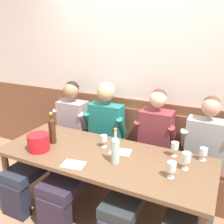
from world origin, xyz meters
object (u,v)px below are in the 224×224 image
wine_glass_mid_right (186,158)px  wine_glass_center_front (172,167)px  wine_glass_center_rear (104,138)px  wall_bench (129,161)px  wine_bottle_amber_mid (52,130)px  wine_glass_left_end (204,152)px  wine_glass_by_bottle (175,146)px  person_center_left_seat (92,144)px  ice_bucket (39,142)px  person_center_right_seat (200,171)px  wine_bottle_green_tall (115,149)px  person_right_seat (58,136)px  person_left_seat (146,155)px  dining_table (103,161)px

wine_glass_mid_right → wine_glass_center_front: bearing=-113.9°
wine_glass_center_front → wine_glass_center_rear: (-0.77, 0.25, -0.01)m
wall_bench → wine_glass_center_front: (0.70, -0.82, 0.55)m
wine_bottle_amber_mid → wine_glass_left_end: 1.57m
wall_bench → wine_glass_left_end: size_ratio=19.55×
wine_glass_by_bottle → person_center_left_seat: bearing=177.4°
ice_bucket → person_center_right_seat: bearing=18.7°
wine_bottle_green_tall → wine_glass_center_front: bearing=-1.9°
wall_bench → wine_glass_by_bottle: size_ratio=16.55×
person_right_seat → wine_glass_mid_right: bearing=-9.1°
wall_bench → wine_glass_by_bottle: bearing=-34.0°
wine_glass_left_end → wine_glass_center_front: size_ratio=0.85×
person_center_right_seat → wine_glass_by_bottle: bearing=-171.4°
person_center_right_seat → wine_glass_left_end: person_center_right_seat is taller
wall_bench → person_center_right_seat: person_center_right_seat is taller
wine_glass_mid_right → person_right_seat: bearing=170.9°
person_left_seat → ice_bucket: person_left_seat is taller
wall_bench → wine_glass_center_front: bearing=-49.3°
person_center_left_seat → ice_bucket: person_center_left_seat is taller
person_right_seat → wine_glass_left_end: person_right_seat is taller
wine_glass_by_bottle → wine_bottle_amber_mid: bearing=-167.3°
person_left_seat → wine_glass_center_rear: 0.50m
ice_bucket → wine_glass_center_front: 1.35m
ice_bucket → wine_bottle_green_tall: wine_bottle_green_tall is taller
person_center_left_seat → person_left_seat: 0.66m
person_center_left_seat → wine_glass_center_rear: 0.37m
person_left_seat → wine_glass_left_end: person_left_seat is taller
person_center_left_seat → wine_glass_center_front: 1.13m
wine_glass_center_rear → wall_bench: bearing=82.7°
wine_glass_center_rear → wine_bottle_green_tall: bearing=-43.9°
person_left_seat → wine_bottle_green_tall: 0.53m
person_center_left_seat → person_center_right_seat: person_center_left_seat is taller
dining_table → person_right_seat: person_right_seat is taller
wine_bottle_amber_mid → wine_glass_center_front: (1.33, -0.10, -0.05)m
wine_glass_mid_right → wine_glass_center_front: (-0.08, -0.19, -0.01)m
ice_bucket → wine_glass_by_bottle: 1.38m
person_left_seat → wine_glass_by_bottle: 0.38m
wine_glass_mid_right → wine_glass_by_bottle: wine_glass_mid_right is taller
person_right_seat → ice_bucket: (0.20, -0.55, 0.19)m
wall_bench → wine_glass_center_front: wall_bench is taller
wine_bottle_amber_mid → wine_glass_center_front: wine_bottle_amber_mid is taller
wall_bench → wine_glass_mid_right: (0.79, -0.63, 0.56)m
wine_bottle_green_tall → wine_glass_mid_right: (0.61, 0.17, -0.03)m
dining_table → wine_glass_center_rear: (-0.07, 0.15, 0.18)m
wine_glass_mid_right → ice_bucket: bearing=-168.5°
person_left_seat → person_center_left_seat: bearing=-177.8°
wine_glass_by_bottle → wine_glass_center_rear: size_ratio=1.09×
person_left_seat → ice_bucket: size_ratio=5.81×
wall_bench → wine_glass_center_rear: size_ratio=18.11×
wine_glass_by_bottle → dining_table: bearing=-156.0°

